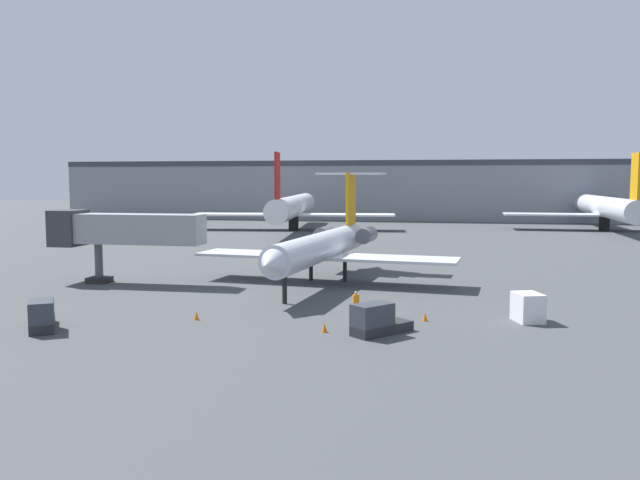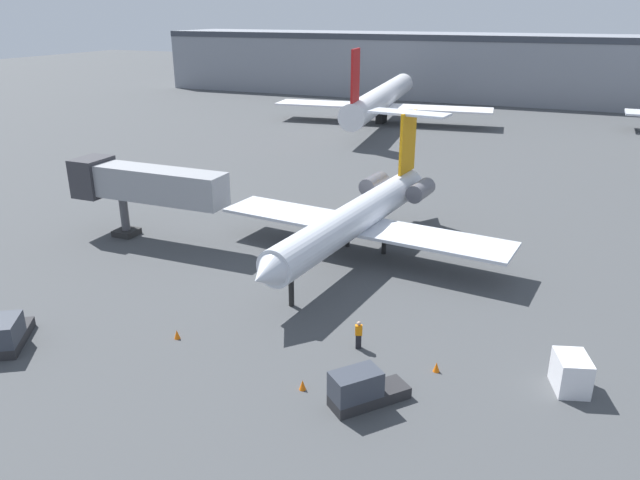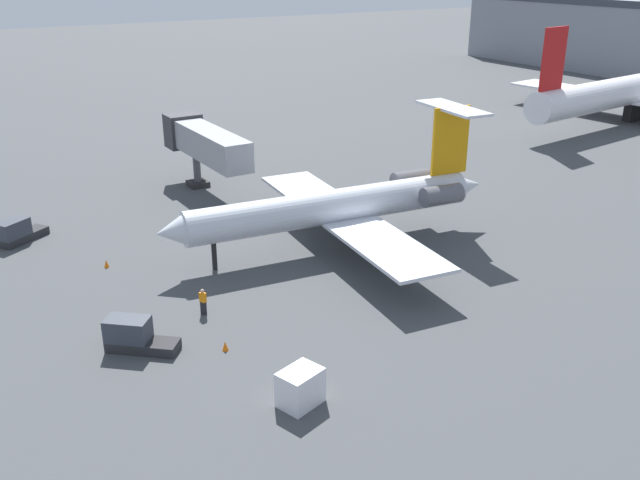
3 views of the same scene
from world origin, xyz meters
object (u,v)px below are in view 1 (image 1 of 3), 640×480
(baggage_tug_trailing, at_px, (377,321))
(parked_airliner_west_mid, at_px, (605,208))
(cargo_container_uld, at_px, (528,307))
(ground_crew_marshaller, at_px, (356,304))
(parked_airliner_west_end, at_px, (293,207))
(traffic_cone_far, at_px, (196,316))
(regional_jet, at_px, (325,245))
(jet_bridge, at_px, (117,230))
(traffic_cone_near, at_px, (425,317))
(baggage_tug_lead, at_px, (42,317))
(traffic_cone_mid, at_px, (324,328))

(baggage_tug_trailing, bearing_deg, parked_airliner_west_mid, 68.93)
(cargo_container_uld, relative_size, parked_airliner_west_mid, 0.06)
(cargo_container_uld, xyz_separation_m, parked_airliner_west_mid, (23.11, 78.72, 3.21))
(parked_airliner_west_mid, bearing_deg, cargo_container_uld, -106.36)
(ground_crew_marshaller, relative_size, parked_airliner_west_end, 0.04)
(traffic_cone_far, height_order, parked_airliner_west_mid, parked_airliner_west_mid)
(traffic_cone_far, bearing_deg, cargo_container_uld, 9.39)
(regional_jet, relative_size, jet_bridge, 1.93)
(parked_airliner_west_end, bearing_deg, parked_airliner_west_mid, 9.31)
(traffic_cone_near, height_order, parked_airliner_west_mid, parked_airliner_west_mid)
(traffic_cone_far, bearing_deg, baggage_tug_lead, -151.54)
(baggage_tug_trailing, height_order, cargo_container_uld, baggage_tug_trailing)
(baggage_tug_lead, xyz_separation_m, baggage_tug_trailing, (20.18, 2.68, 0.00))
(cargo_container_uld, distance_m, traffic_cone_mid, 13.50)
(baggage_tug_lead, xyz_separation_m, traffic_cone_near, (22.91, 6.90, -0.56))
(baggage_tug_lead, bearing_deg, parked_airliner_west_mid, 58.77)
(jet_bridge, distance_m, traffic_cone_mid, 26.11)
(jet_bridge, bearing_deg, ground_crew_marshaller, -23.29)
(baggage_tug_lead, relative_size, baggage_tug_trailing, 1.05)
(baggage_tug_trailing, relative_size, traffic_cone_far, 7.17)
(traffic_cone_near, height_order, traffic_cone_mid, same)
(parked_airliner_west_end, bearing_deg, traffic_cone_near, -70.39)
(regional_jet, relative_size, traffic_cone_near, 48.12)
(baggage_tug_lead, bearing_deg, traffic_cone_near, 16.76)
(cargo_container_uld, xyz_separation_m, traffic_cone_far, (-21.25, -3.51, -0.66))
(cargo_container_uld, height_order, traffic_cone_far, cargo_container_uld)
(baggage_tug_lead, xyz_separation_m, traffic_cone_far, (8.19, 4.44, -0.56))
(jet_bridge, height_order, parked_airliner_west_end, parked_airliner_west_end)
(baggage_tug_lead, relative_size, parked_airliner_west_end, 0.10)
(cargo_container_uld, bearing_deg, traffic_cone_mid, -156.93)
(regional_jet, distance_m, ground_crew_marshaller, 14.31)
(traffic_cone_near, xyz_separation_m, parked_airliner_west_mid, (29.64, 79.77, 3.86))
(traffic_cone_near, bearing_deg, baggage_tug_lead, -163.24)
(traffic_cone_mid, relative_size, parked_airliner_west_mid, 0.01)
(baggage_tug_trailing, xyz_separation_m, parked_airliner_west_end, (-22.49, 75.01, 3.34))
(cargo_container_uld, bearing_deg, jet_bridge, 164.58)
(traffic_cone_near, distance_m, parked_airliner_west_mid, 85.19)
(ground_crew_marshaller, bearing_deg, baggage_tug_trailing, -68.95)
(cargo_container_uld, bearing_deg, traffic_cone_near, -170.84)
(traffic_cone_mid, bearing_deg, baggage_tug_lead, -171.09)
(baggage_tug_lead, height_order, traffic_cone_mid, baggage_tug_lead)
(traffic_cone_near, bearing_deg, traffic_cone_far, -170.50)
(baggage_tug_lead, height_order, traffic_cone_near, baggage_tug_lead)
(regional_jet, bearing_deg, jet_bridge, -168.49)
(regional_jet, height_order, ground_crew_marshaller, regional_jet)
(cargo_container_uld, bearing_deg, parked_airliner_west_end, 114.48)
(jet_bridge, relative_size, baggage_tug_trailing, 3.47)
(traffic_cone_near, relative_size, traffic_cone_far, 1.00)
(jet_bridge, distance_m, traffic_cone_near, 29.33)
(jet_bridge, bearing_deg, parked_airliner_west_mid, 50.76)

